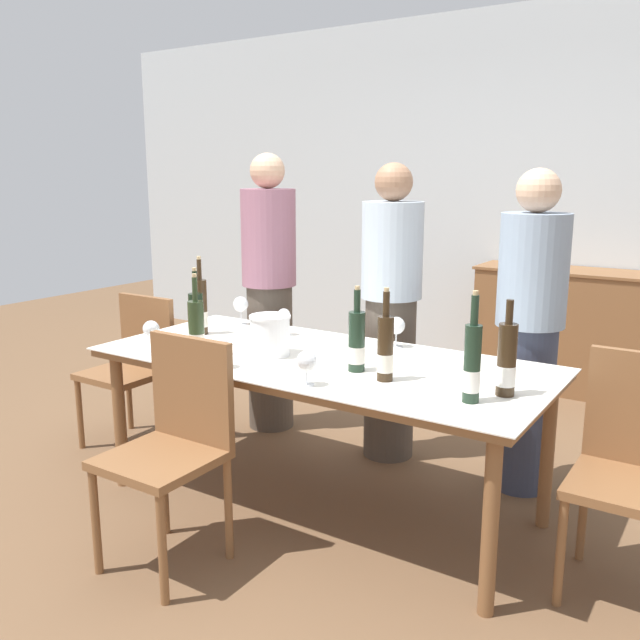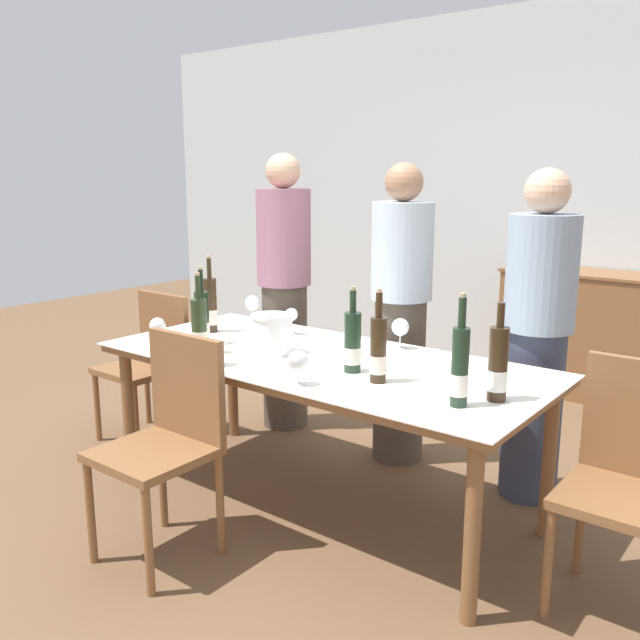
{
  "view_description": "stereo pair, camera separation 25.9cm",
  "coord_description": "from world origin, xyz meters",
  "views": [
    {
      "loc": [
        1.65,
        -2.54,
        1.57
      ],
      "look_at": [
        0.0,
        0.0,
        0.91
      ],
      "focal_mm": 38.0,
      "sensor_mm": 36.0,
      "label": 1
    },
    {
      "loc": [
        1.86,
        -2.39,
        1.57
      ],
      "look_at": [
        0.0,
        0.0,
        0.91
      ],
      "focal_mm": 38.0,
      "sensor_mm": 36.0,
      "label": 2
    }
  ],
  "objects": [
    {
      "name": "ground_plane",
      "position": [
        0.0,
        0.0,
        0.0
      ],
      "size": [
        12.0,
        12.0,
        0.0
      ],
      "primitive_type": "plane",
      "color": "brown"
    },
    {
      "name": "back_wall",
      "position": [
        0.0,
        2.77,
        1.4
      ],
      "size": [
        8.0,
        0.1,
        2.8
      ],
      "color": "silver",
      "rests_on": "ground_plane"
    },
    {
      "name": "sideboard_cabinet",
      "position": [
        0.53,
        2.48,
        0.45
      ],
      "size": [
        1.3,
        0.46,
        0.9
      ],
      "color": "brown",
      "rests_on": "ground_plane"
    },
    {
      "name": "dining_table",
      "position": [
        0.0,
        0.0,
        0.67
      ],
      "size": [
        2.12,
        0.95,
        0.73
      ],
      "color": "brown",
      "rests_on": "ground_plane"
    },
    {
      "name": "ice_bucket",
      "position": [
        -0.22,
        -0.08,
        0.84
      ],
      "size": [
        0.2,
        0.2,
        0.19
      ],
      "color": "white",
      "rests_on": "dining_table"
    },
    {
      "name": "wine_bottle_0",
      "position": [
        0.89,
        -0.06,
        0.87
      ],
      "size": [
        0.07,
        0.07,
        0.38
      ],
      "color": "#332314",
      "rests_on": "dining_table"
    },
    {
      "name": "wine_bottle_1",
      "position": [
        -0.62,
        -0.16,
        0.86
      ],
      "size": [
        0.07,
        0.07,
        0.39
      ],
      "color": "black",
      "rests_on": "dining_table"
    },
    {
      "name": "wine_bottle_2",
      "position": [
        0.81,
        -0.21,
        0.88
      ],
      "size": [
        0.06,
        0.06,
        0.42
      ],
      "color": "#1E3323",
      "rests_on": "dining_table"
    },
    {
      "name": "wine_bottle_3",
      "position": [
        -0.79,
        0.06,
        0.87
      ],
      "size": [
        0.07,
        0.07,
        0.42
      ],
      "color": "#332314",
      "rests_on": "dining_table"
    },
    {
      "name": "wine_bottle_4",
      "position": [
        0.41,
        -0.15,
        0.87
      ],
      "size": [
        0.07,
        0.07,
        0.39
      ],
      "color": "#332314",
      "rests_on": "dining_table"
    },
    {
      "name": "wine_bottle_5",
      "position": [
        -0.5,
        -0.29,
        0.86
      ],
      "size": [
        0.08,
        0.08,
        0.39
      ],
      "color": "#28381E",
      "rests_on": "dining_table"
    },
    {
      "name": "wine_bottle_6",
      "position": [
        0.25,
        -0.09,
        0.86
      ],
      "size": [
        0.07,
        0.07,
        0.37
      ],
      "color": "#1E3323",
      "rests_on": "dining_table"
    },
    {
      "name": "wine_glass_0",
      "position": [
        0.2,
        0.37,
        0.84
      ],
      "size": [
        0.09,
        0.09,
        0.15
      ],
      "color": "white",
      "rests_on": "dining_table"
    },
    {
      "name": "wine_glass_1",
      "position": [
        -0.41,
        0.28,
        0.83
      ],
      "size": [
        0.07,
        0.07,
        0.14
      ],
      "color": "white",
      "rests_on": "dining_table"
    },
    {
      "name": "wine_glass_2",
      "position": [
        -0.76,
        -0.33,
        0.84
      ],
      "size": [
        0.08,
        0.08,
        0.15
      ],
      "color": "white",
      "rests_on": "dining_table"
    },
    {
      "name": "wine_glass_3",
      "position": [
        -0.76,
        0.35,
        0.85
      ],
      "size": [
        0.09,
        0.09,
        0.16
      ],
      "color": "white",
      "rests_on": "dining_table"
    },
    {
      "name": "wine_glass_4",
      "position": [
        -0.28,
        -0.38,
        0.83
      ],
      "size": [
        0.08,
        0.08,
        0.15
      ],
      "color": "white",
      "rests_on": "dining_table"
    },
    {
      "name": "wine_glass_5",
      "position": [
        0.18,
        -0.38,
        0.83
      ],
      "size": [
        0.08,
        0.08,
        0.14
      ],
      "color": "white",
      "rests_on": "dining_table"
    },
    {
      "name": "chair_left_end",
      "position": [
        -1.36,
        0.08,
        0.5
      ],
      "size": [
        0.42,
        0.42,
        0.86
      ],
      "color": "brown",
      "rests_on": "ground_plane"
    },
    {
      "name": "chair_right_end",
      "position": [
        1.36,
        0.09,
        0.52
      ],
      "size": [
        0.42,
        0.42,
        0.91
      ],
      "color": "brown",
      "rests_on": "ground_plane"
    },
    {
      "name": "chair_near_front",
      "position": [
        -0.24,
        -0.7,
        0.54
      ],
      "size": [
        0.42,
        0.42,
        0.92
      ],
      "color": "brown",
      "rests_on": "ground_plane"
    },
    {
      "name": "person_host",
      "position": [
        -0.83,
        0.71,
        0.85
      ],
      "size": [
        0.33,
        0.33,
        1.69
      ],
      "color": "#51473D",
      "rests_on": "ground_plane"
    },
    {
      "name": "person_guest_left",
      "position": [
        -0.0,
        0.71,
        0.82
      ],
      "size": [
        0.33,
        0.33,
        1.63
      ],
      "color": "#51473D",
      "rests_on": "ground_plane"
    },
    {
      "name": "person_guest_right",
      "position": [
        0.75,
        0.72,
        0.8
      ],
      "size": [
        0.33,
        0.33,
        1.6
      ],
      "color": "#383F56",
      "rests_on": "ground_plane"
    }
  ]
}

